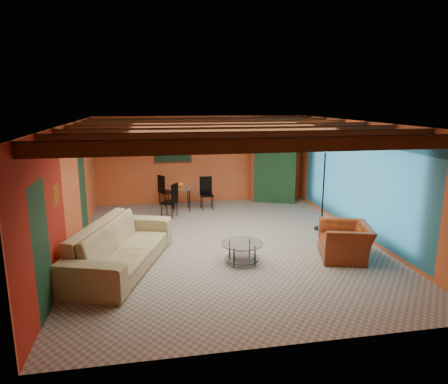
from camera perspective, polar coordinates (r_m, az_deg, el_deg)
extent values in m
cube|color=gray|center=(9.28, 0.23, -7.21)|extent=(6.50, 8.00, 0.01)
cube|color=silver|center=(8.74, 0.24, 9.68)|extent=(6.50, 8.00, 0.01)
cube|color=#CF5D2F|center=(12.80, -3.13, 4.57)|extent=(6.50, 0.02, 2.70)
cube|color=maroon|center=(8.91, -20.77, 0.13)|extent=(0.02, 8.00, 2.70)
cube|color=teal|center=(10.03, 18.80, 1.62)|extent=(0.02, 8.00, 2.70)
imported|color=#968960|center=(8.12, -14.21, -7.29)|extent=(2.08, 3.24, 0.88)
imported|color=maroon|center=(8.71, 16.62, -6.64)|extent=(1.22, 1.32, 0.71)
cube|color=maroon|center=(13.02, 6.72, 3.51)|extent=(1.39, 1.05, 2.19)
cube|color=black|center=(12.64, -7.19, 5.75)|extent=(1.05, 0.03, 0.65)
imported|color=#26661E|center=(12.88, 6.88, 9.33)|extent=(0.51, 0.49, 0.45)
imported|color=orange|center=(11.83, -6.13, 2.38)|extent=(0.22, 0.22, 0.18)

